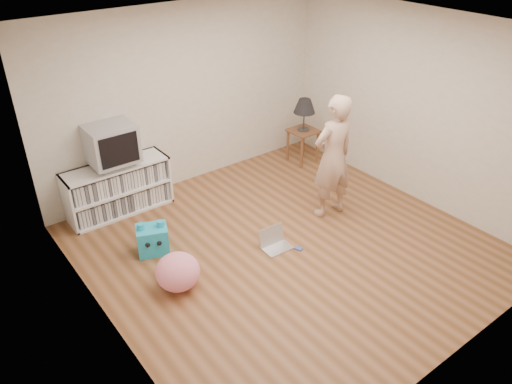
{
  "coord_description": "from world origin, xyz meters",
  "views": [
    {
      "loc": [
        -3.33,
        -3.75,
        3.69
      ],
      "look_at": [
        -0.17,
        0.4,
        0.66
      ],
      "focal_mm": 35.0,
      "sensor_mm": 36.0,
      "label": 1
    }
  ],
  "objects_px": {
    "crt_tv": "(111,143)",
    "plush_pink": "(178,272)",
    "side_table": "(303,138)",
    "plush_blue": "(153,239)",
    "media_unit": "(118,188)",
    "laptop": "(274,242)",
    "person": "(333,157)",
    "dvd_deck": "(114,163)",
    "table_lamp": "(305,107)"
  },
  "relations": [
    {
      "from": "crt_tv",
      "to": "plush_pink",
      "type": "height_order",
      "value": "crt_tv"
    },
    {
      "from": "media_unit",
      "to": "plush_pink",
      "type": "bearing_deg",
      "value": -94.73
    },
    {
      "from": "crt_tv",
      "to": "plush_pink",
      "type": "xyz_separation_m",
      "value": [
        -0.16,
        -1.86,
        -0.81
      ]
    },
    {
      "from": "side_table",
      "to": "media_unit",
      "type": "bearing_deg",
      "value": 172.69
    },
    {
      "from": "plush_blue",
      "to": "laptop",
      "type": "bearing_deg",
      "value": -11.11
    },
    {
      "from": "crt_tv",
      "to": "side_table",
      "type": "relative_size",
      "value": 1.09
    },
    {
      "from": "side_table",
      "to": "person",
      "type": "distance_m",
      "value": 1.65
    },
    {
      "from": "laptop",
      "to": "table_lamp",
      "type": "bearing_deg",
      "value": 42.54
    },
    {
      "from": "plush_pink",
      "to": "table_lamp",
      "type": "bearing_deg",
      "value": 25.32
    },
    {
      "from": "side_table",
      "to": "table_lamp",
      "type": "xyz_separation_m",
      "value": [
        -0.0,
        0.0,
        0.53
      ]
    },
    {
      "from": "media_unit",
      "to": "side_table",
      "type": "xyz_separation_m",
      "value": [
        3.01,
        -0.39,
        0.07
      ]
    },
    {
      "from": "plush_pink",
      "to": "side_table",
      "type": "bearing_deg",
      "value": 25.32
    },
    {
      "from": "crt_tv",
      "to": "plush_blue",
      "type": "xyz_separation_m",
      "value": [
        -0.08,
        -1.11,
        -0.84
      ]
    },
    {
      "from": "plush_blue",
      "to": "person",
      "type": "bearing_deg",
      "value": 6.38
    },
    {
      "from": "media_unit",
      "to": "plush_pink",
      "type": "xyz_separation_m",
      "value": [
        -0.16,
        -1.88,
        -0.14
      ]
    },
    {
      "from": "table_lamp",
      "to": "plush_blue",
      "type": "bearing_deg",
      "value": -166.43
    },
    {
      "from": "crt_tv",
      "to": "media_unit",
      "type": "bearing_deg",
      "value": 90.0
    },
    {
      "from": "side_table",
      "to": "table_lamp",
      "type": "bearing_deg",
      "value": 180.0
    },
    {
      "from": "media_unit",
      "to": "side_table",
      "type": "distance_m",
      "value": 3.03
    },
    {
      "from": "media_unit",
      "to": "laptop",
      "type": "height_order",
      "value": "media_unit"
    },
    {
      "from": "side_table",
      "to": "laptop",
      "type": "xyz_separation_m",
      "value": [
        -1.85,
        -1.55,
        -0.35
      ]
    },
    {
      "from": "plush_blue",
      "to": "plush_pink",
      "type": "xyz_separation_m",
      "value": [
        -0.08,
        -0.75,
        0.03
      ]
    },
    {
      "from": "media_unit",
      "to": "side_table",
      "type": "relative_size",
      "value": 2.55
    },
    {
      "from": "side_table",
      "to": "plush_blue",
      "type": "distance_m",
      "value": 3.18
    },
    {
      "from": "plush_blue",
      "to": "table_lamp",
      "type": "bearing_deg",
      "value": 35.65
    },
    {
      "from": "media_unit",
      "to": "laptop",
      "type": "distance_m",
      "value": 2.27
    },
    {
      "from": "plush_blue",
      "to": "plush_pink",
      "type": "height_order",
      "value": "plush_blue"
    },
    {
      "from": "laptop",
      "to": "plush_pink",
      "type": "xyz_separation_m",
      "value": [
        -1.31,
        0.05,
        0.14
      ]
    },
    {
      "from": "table_lamp",
      "to": "laptop",
      "type": "height_order",
      "value": "table_lamp"
    },
    {
      "from": "laptop",
      "to": "side_table",
      "type": "bearing_deg",
      "value": 42.54
    },
    {
      "from": "media_unit",
      "to": "table_lamp",
      "type": "height_order",
      "value": "table_lamp"
    },
    {
      "from": "crt_tv",
      "to": "side_table",
      "type": "distance_m",
      "value": 3.09
    },
    {
      "from": "dvd_deck",
      "to": "plush_pink",
      "type": "relative_size",
      "value": 0.92
    },
    {
      "from": "person",
      "to": "plush_blue",
      "type": "xyz_separation_m",
      "value": [
        -2.32,
        0.65,
        -0.66
      ]
    },
    {
      "from": "table_lamp",
      "to": "plush_pink",
      "type": "relative_size",
      "value": 1.05
    },
    {
      "from": "media_unit",
      "to": "plush_blue",
      "type": "bearing_deg",
      "value": -93.88
    },
    {
      "from": "table_lamp",
      "to": "plush_pink",
      "type": "distance_m",
      "value": 3.57
    },
    {
      "from": "person",
      "to": "plush_pink",
      "type": "height_order",
      "value": "person"
    },
    {
      "from": "laptop",
      "to": "person",
      "type": "bearing_deg",
      "value": 10.68
    },
    {
      "from": "crt_tv",
      "to": "laptop",
      "type": "xyz_separation_m",
      "value": [
        1.16,
        -1.92,
        -0.95
      ]
    },
    {
      "from": "crt_tv",
      "to": "table_lamp",
      "type": "height_order",
      "value": "crt_tv"
    },
    {
      "from": "dvd_deck",
      "to": "side_table",
      "type": "bearing_deg",
      "value": -7.01
    },
    {
      "from": "dvd_deck",
      "to": "person",
      "type": "bearing_deg",
      "value": -38.22
    },
    {
      "from": "plush_pink",
      "to": "dvd_deck",
      "type": "bearing_deg",
      "value": 85.23
    },
    {
      "from": "side_table",
      "to": "plush_blue",
      "type": "height_order",
      "value": "side_table"
    },
    {
      "from": "crt_tv",
      "to": "person",
      "type": "height_order",
      "value": "person"
    },
    {
      "from": "media_unit",
      "to": "laptop",
      "type": "bearing_deg",
      "value": -59.14
    },
    {
      "from": "table_lamp",
      "to": "plush_pink",
      "type": "height_order",
      "value": "table_lamp"
    },
    {
      "from": "media_unit",
      "to": "crt_tv",
      "type": "bearing_deg",
      "value": -90.0
    },
    {
      "from": "dvd_deck",
      "to": "plush_pink",
      "type": "xyz_separation_m",
      "value": [
        -0.16,
        -1.87,
        -0.53
      ]
    }
  ]
}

